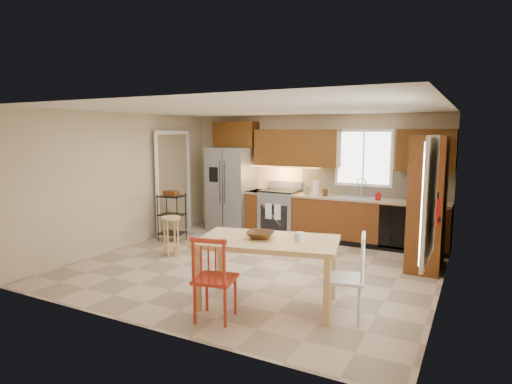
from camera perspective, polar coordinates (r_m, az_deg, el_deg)
The scene contains 33 objects.
floor at distance 6.99m, azimuth -0.20°, elevation -9.89°, with size 5.50×5.50×0.00m, color tan.
ceiling at distance 6.66m, azimuth -0.21°, elevation 11.05°, with size 5.50×5.00×0.02m, color silver.
wall_back at distance 8.98m, azimuth 7.29°, elevation 2.19°, with size 5.50×0.02×2.50m, color #CCB793.
wall_front at distance 4.68m, azimuth -14.72°, elevation -3.25°, with size 5.50×0.02×2.50m, color #CCB793.
wall_left at distance 8.35m, azimuth -17.13°, elevation 1.47°, with size 0.02×5.00×2.50m, color #CCB793.
wall_right at distance 5.95m, azimuth 23.88°, elevation -1.32°, with size 0.02×5.00×2.50m, color #CCB793.
refrigerator at distance 9.42m, azimuth -3.29°, elevation 0.42°, with size 0.92×0.75×1.82m, color gray.
range_stove at distance 9.01m, azimuth 3.22°, elevation -2.82°, with size 0.76×0.63×0.92m, color gray.
base_cabinet_narrow at distance 9.27m, azimuth 0.16°, elevation -2.57°, with size 0.30×0.60×0.90m, color #623512.
base_cabinet_run at distance 8.45m, azimuth 14.71°, elevation -3.86°, with size 2.92×0.60×0.90m, color #623512.
dishwasher at distance 8.07m, azimuth 18.13°, elevation -4.55°, with size 0.60×0.02×0.78m, color black.
backsplash at distance 8.61m, azimuth 15.31°, elevation 1.22°, with size 2.92×0.03×0.55m, color #C6B795.
upper_over_fridge at distance 9.51m, azimuth -2.72°, elevation 7.68°, with size 1.00×0.35×0.55m, color #58320E.
upper_left_block at distance 8.87m, azimuth 5.44°, elevation 5.87°, with size 1.80×0.35×0.75m, color #58320E.
upper_right_block at distance 8.25m, azimuth 21.77°, elevation 5.19°, with size 1.00×0.35×0.75m, color #58320E.
window_back at distance 8.61m, azimuth 14.18°, elevation 4.44°, with size 1.12×0.04×1.12m, color white.
sink at distance 8.42m, azimuth 13.55°, elevation -1.02°, with size 0.62×0.46×0.16m, color gray.
undercab_glow at distance 8.99m, azimuth 3.57°, elevation 3.39°, with size 1.60×0.30×0.01m, color #FFBF66.
soap_bottle at distance 8.22m, azimuth 15.97°, elevation -0.37°, with size 0.09×0.09×0.19m, color #AE0C0C.
paper_towel at distance 8.59m, azimuth 8.01°, elevation 0.51°, with size 0.12×0.12×0.28m, color silver.
canister_steel at distance 8.67m, azimuth 6.76°, elevation 0.26°, with size 0.11×0.11×0.18m, color gray.
canister_wood at distance 8.51m, azimuth 9.20°, elevation -0.07°, with size 0.10×0.10×0.14m, color #523016.
pantry at distance 7.19m, azimuth 21.93°, elevation -1.34°, with size 0.50×0.95×2.10m, color #623512.
fire_extinguisher at distance 6.13m, azimuth 22.78°, elevation -2.43°, with size 0.12×0.12×0.36m, color #AE0C0C.
window_right at distance 4.80m, azimuth 22.21°, elevation -0.88°, with size 0.04×1.02×1.32m, color white.
doorway at distance 9.28m, azimuth -11.07°, elevation 1.04°, with size 0.04×0.95×2.10m, color #8C7A59.
dining_table at distance 5.40m, azimuth 1.58°, elevation -10.70°, with size 1.69×0.95×0.83m, color tan, non-canonical shape.
chair_red at distance 5.00m, azimuth -5.46°, elevation -11.25°, with size 0.47×0.47×0.99m, color #A62B19, non-canonical shape.
chair_white at distance 5.09m, azimuth 11.66°, elevation -11.01°, with size 0.47×0.47×0.99m, color silver, non-canonical shape.
table_bowl at distance 5.32m, azimuth 0.56°, elevation -6.22°, with size 0.34×0.34×0.08m, color #523016.
table_jar at distance 5.22m, azimuth 5.79°, elevation -6.19°, with size 0.13×0.13×0.16m, color silver.
bar_stool at distance 7.62m, azimuth -11.24°, elevation -5.82°, with size 0.34×0.34×0.69m, color tan, non-canonical shape.
utility_cart at distance 8.64m, azimuth -11.15°, elevation -3.33°, with size 0.48×0.37×0.95m, color black, non-canonical shape.
Camera 1 is at (3.12, -5.88, 2.13)m, focal length 30.00 mm.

